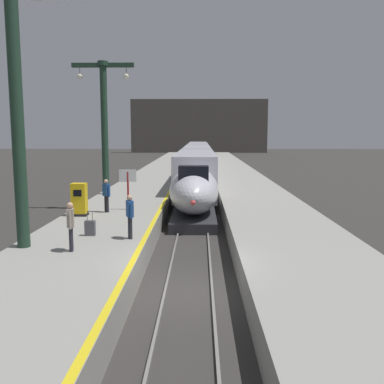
% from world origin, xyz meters
% --- Properties ---
extents(ground_plane, '(260.00, 260.00, 0.00)m').
position_xyz_m(ground_plane, '(0.00, 0.00, 0.00)').
color(ground_plane, '#33302D').
extents(platform_left, '(4.80, 110.00, 1.05)m').
position_xyz_m(platform_left, '(-4.05, 24.75, 0.53)').
color(platform_left, gray).
rests_on(platform_left, ground).
extents(platform_right, '(4.80, 110.00, 1.05)m').
position_xyz_m(platform_right, '(4.05, 24.75, 0.53)').
color(platform_right, gray).
rests_on(platform_right, ground).
extents(platform_left_safety_stripe, '(0.20, 107.80, 0.01)m').
position_xyz_m(platform_left_safety_stripe, '(-1.77, 24.75, 1.05)').
color(platform_left_safety_stripe, yellow).
rests_on(platform_left_safety_stripe, platform_left).
extents(rail_main_left, '(0.08, 110.00, 0.12)m').
position_xyz_m(rail_main_left, '(-0.75, 27.50, 0.06)').
color(rail_main_left, slate).
rests_on(rail_main_left, ground).
extents(rail_main_right, '(0.08, 110.00, 0.12)m').
position_xyz_m(rail_main_right, '(0.75, 27.50, 0.06)').
color(rail_main_right, slate).
rests_on(rail_main_right, ground).
extents(highspeed_train_main, '(2.92, 57.05, 3.60)m').
position_xyz_m(highspeed_train_main, '(0.00, 35.48, 1.95)').
color(highspeed_train_main, silver).
rests_on(highspeed_train_main, ground).
extents(station_column_near, '(4.00, 0.68, 10.39)m').
position_xyz_m(station_column_near, '(-5.85, 1.59, 7.33)').
color(station_column_near, '#1E3828').
rests_on(station_column_near, platform_left).
extents(station_column_mid, '(4.00, 0.68, 8.59)m').
position_xyz_m(station_column_mid, '(-5.90, 15.07, 6.26)').
color(station_column_mid, '#1E3828').
rests_on(station_column_mid, platform_left).
extents(passenger_near_edge, '(0.35, 0.53, 1.69)m').
position_xyz_m(passenger_near_edge, '(-2.32, 2.87, 2.04)').
color(passenger_near_edge, '#23232D').
rests_on(passenger_near_edge, platform_left).
extents(passenger_mid_platform, '(0.30, 0.56, 1.69)m').
position_xyz_m(passenger_mid_platform, '(-4.05, 1.08, 2.04)').
color(passenger_mid_platform, '#23232D').
rests_on(passenger_mid_platform, platform_left).
extents(passenger_far_waiting, '(0.44, 0.42, 1.69)m').
position_xyz_m(passenger_far_waiting, '(-4.43, 8.43, 2.04)').
color(passenger_far_waiting, '#23232D').
rests_on(passenger_far_waiting, platform_left).
extents(rolling_suitcase, '(0.40, 0.22, 0.98)m').
position_xyz_m(rolling_suitcase, '(-3.98, 3.33, 1.35)').
color(rolling_suitcase, '#4C4C51').
rests_on(rolling_suitcase, platform_left).
extents(ticket_machine_yellow, '(0.76, 0.62, 1.60)m').
position_xyz_m(ticket_machine_yellow, '(-5.55, 7.46, 1.79)').
color(ticket_machine_yellow, yellow).
rests_on(ticket_machine_yellow, platform_left).
extents(departure_info_board, '(0.90, 0.10, 2.12)m').
position_xyz_m(departure_info_board, '(-3.45, 9.20, 2.56)').
color(departure_info_board, maroon).
rests_on(departure_info_board, platform_left).
extents(terminus_back_wall, '(36.00, 2.00, 14.00)m').
position_xyz_m(terminus_back_wall, '(0.00, 102.00, 7.00)').
color(terminus_back_wall, '#4C4742').
rests_on(terminus_back_wall, ground).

